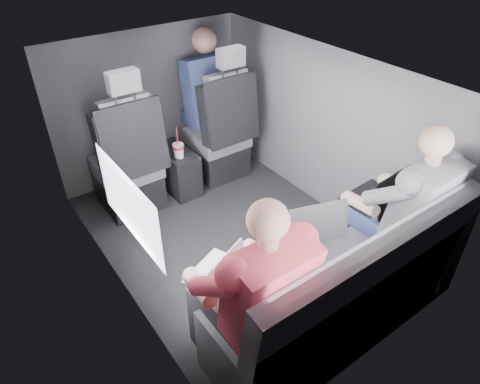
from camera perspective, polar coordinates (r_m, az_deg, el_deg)
floor at (r=3.41m, az=-0.84°, el=-6.27°), size 2.60×2.60×0.00m
ceiling at (r=2.71m, az=-1.09°, el=15.70°), size 2.60×2.60×0.00m
panel_left at (r=2.68m, az=-16.88°, el=-2.60°), size 0.02×2.60×1.35m
panel_right at (r=3.53m, az=11.19°, el=7.88°), size 0.02×2.60×1.35m
panel_front at (r=4.02m, az=-11.89°, el=11.25°), size 1.80×0.02×1.35m
panel_back at (r=2.29m, az=18.46°, el=-10.63°), size 1.80×0.02×1.35m
side_window at (r=2.32m, az=-14.62°, el=-1.73°), size 0.02×0.75×0.42m
seatbelt at (r=3.67m, az=-1.25°, el=11.75°), size 0.35×0.11×0.59m
front_seat_left at (r=3.62m, az=-14.54°, el=3.09°), size 0.52×0.58×1.26m
front_seat_right at (r=3.96m, az=-2.59°, el=7.22°), size 0.52×0.58×1.26m
center_console at (r=3.90m, az=-8.35°, el=2.96°), size 0.24×0.48×0.41m
rear_bench at (r=2.64m, az=12.90°, el=-13.41°), size 1.60×0.57×0.92m
soda_cup at (r=3.65m, az=-8.19°, el=5.54°), size 0.09×0.09×0.29m
laptop_white at (r=2.26m, az=-2.64°, el=-10.73°), size 0.36×0.38×0.23m
laptop_silver at (r=2.57m, az=8.84°, el=-4.44°), size 0.41×0.41×0.25m
laptop_black at (r=2.92m, az=18.06°, el=-0.47°), size 0.38×0.35×0.26m
passenger_rear_left at (r=2.16m, az=1.45°, el=-13.16°), size 0.52×0.63×1.25m
passenger_rear_right at (r=2.85m, az=20.53°, el=-2.03°), size 0.51×0.63×1.24m
passenger_front_right at (r=4.03m, az=-4.47°, el=13.25°), size 0.43×0.43×0.90m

